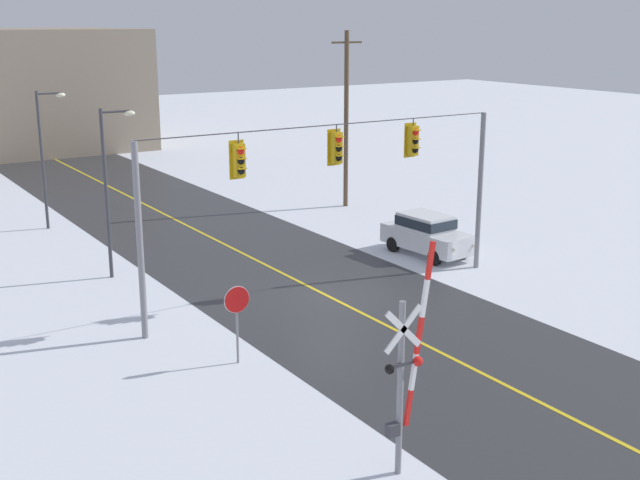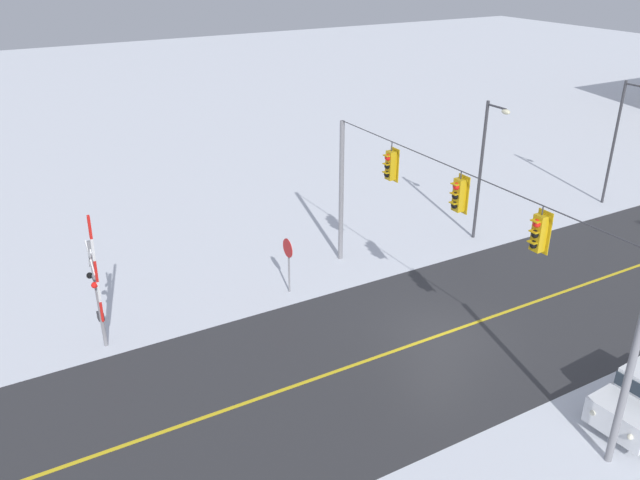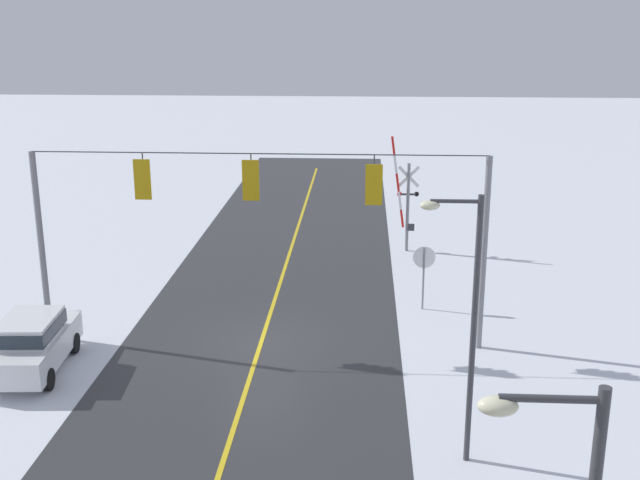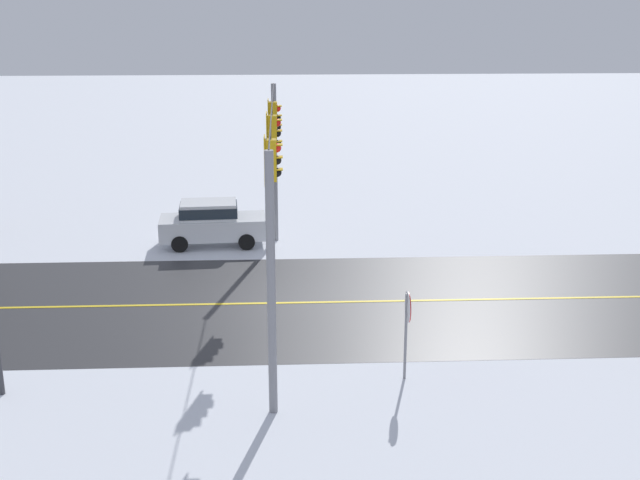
% 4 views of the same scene
% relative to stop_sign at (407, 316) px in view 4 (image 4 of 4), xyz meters
% --- Properties ---
extents(ground_plane, '(160.00, 160.00, 0.00)m').
position_rel_stop_sign_xyz_m(ground_plane, '(5.45, 3.35, -1.71)').
color(ground_plane, silver).
extents(road_asphalt, '(9.00, 80.00, 0.01)m').
position_rel_stop_sign_xyz_m(road_asphalt, '(5.45, 9.35, -1.71)').
color(road_asphalt, '#303033').
rests_on(road_asphalt, ground).
extents(lane_centre_line, '(0.14, 72.00, 0.01)m').
position_rel_stop_sign_xyz_m(lane_centre_line, '(5.45, 9.35, -1.70)').
color(lane_centre_line, gold).
rests_on(lane_centre_line, ground).
extents(signal_span, '(14.20, 0.47, 6.22)m').
position_rel_stop_sign_xyz_m(signal_span, '(5.47, 3.33, 2.57)').
color(signal_span, gray).
rests_on(signal_span, ground).
extents(stop_sign, '(0.80, 0.09, 2.35)m').
position_rel_stop_sign_xyz_m(stop_sign, '(0.00, 0.00, 0.00)').
color(stop_sign, gray).
rests_on(stop_sign, ground).
extents(parked_car_white, '(2.04, 4.29, 1.74)m').
position_rel_stop_sign_xyz_m(parked_car_white, '(11.94, 5.84, -0.76)').
color(parked_car_white, white).
rests_on(parked_car_white, ground).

